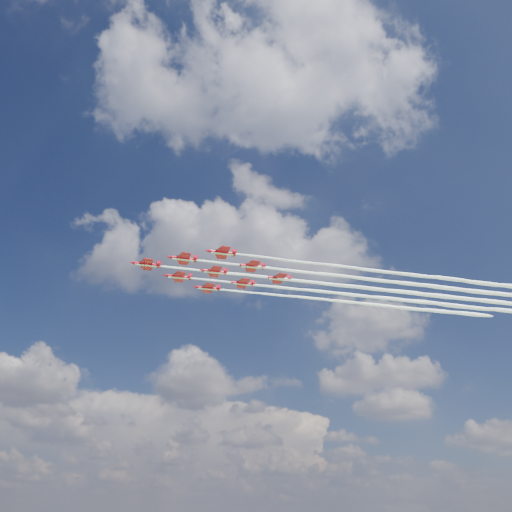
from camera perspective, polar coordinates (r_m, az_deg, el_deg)
The scene contains 9 objects.
jet_lead at distance 170.80m, azimuth 8.34°, elevation -3.17°, with size 121.12×46.08×2.41m.
jet_row2_port at distance 169.51m, azimuth 12.55°, elevation -2.59°, with size 121.12×46.08×2.41m.
jet_row2_starb at distance 180.49m, azimuth 10.74°, elevation -4.35°, with size 121.12×46.08×2.41m.
jet_row3_port at distance 169.16m, azimuth 16.80°, elevation -1.98°, with size 121.12×46.08×2.41m.
jet_row3_centre at distance 179.66m, azimuth 14.73°, elevation -3.79°, with size 121.12×46.08×2.41m.
jet_row3_starb at distance 190.53m, azimuth 12.89°, elevation -5.40°, with size 121.12×46.08×2.41m.
jet_row4_port at distance 179.73m, azimuth 18.74°, elevation -3.22°, with size 121.12×46.08×2.41m.
jet_row4_starb at distance 190.12m, azimuth 16.68°, elevation -4.87°, with size 121.12×46.08×2.41m.
jet_tail at distance 190.55m, azimuth 20.47°, elevation -4.31°, with size 121.12×46.08×2.41m.
Camera 1 is at (20.65, -145.25, 4.00)m, focal length 35.00 mm.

